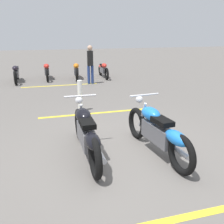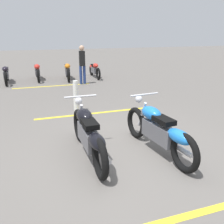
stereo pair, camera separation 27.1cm
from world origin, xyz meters
TOP-DOWN VIEW (x-y plane):
  - ground_plane at (0.00, 0.00)m, footprint 60.00×60.00m
  - motorcycle_bright_foreground at (-0.26, -0.64)m, footprint 2.23×0.62m
  - motorcycle_dark_foreground at (0.02, 0.63)m, footprint 2.23×0.62m
  - motorcycle_row_far_left at (8.17, -1.80)m, footprint 1.94×0.26m
  - motorcycle_row_left at (8.10, -0.44)m, footprint 2.08×0.40m
  - motorcycle_row_center at (8.46, 0.93)m, footprint 2.05×0.28m
  - motorcycle_row_right at (8.11, 2.30)m, footprint 2.05×0.26m
  - bystander_near_row at (6.71, -0.85)m, footprint 0.22×0.28m
  - bollard_post at (2.85, 0.26)m, footprint 0.14×0.14m
  - parking_stripe_near at (-1.90, 0.20)m, footprint 0.14×3.20m
  - parking_stripe_mid at (2.51, -0.13)m, footprint 0.14×3.20m
  - parking_stripe_far at (6.71, 0.49)m, footprint 0.14×3.20m

SIDE VIEW (x-z plane):
  - ground_plane at x=0.00m, z-range 0.00..0.00m
  - parking_stripe_near at x=-1.90m, z-range 0.00..0.01m
  - parking_stripe_mid at x=2.51m, z-range 0.00..0.01m
  - parking_stripe_far at x=6.71m, z-range 0.00..0.01m
  - motorcycle_row_far_left at x=8.17m, z-range 0.03..0.76m
  - motorcycle_row_right at x=8.11m, z-range 0.04..0.81m
  - motorcycle_row_center at x=8.46m, z-range 0.04..0.81m
  - motorcycle_row_left at x=8.10m, z-range 0.04..0.82m
  - bollard_post at x=2.85m, z-range 0.00..0.90m
  - motorcycle_bright_foreground at x=-0.26m, z-range -0.06..0.98m
  - motorcycle_dark_foreground at x=0.02m, z-range -0.06..0.98m
  - bystander_near_row at x=6.71m, z-range 0.10..1.75m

